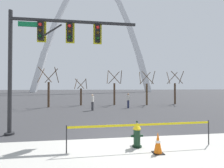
% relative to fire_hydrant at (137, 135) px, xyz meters
% --- Properties ---
extents(ground_plane, '(240.00, 240.00, 0.00)m').
position_rel_fire_hydrant_xyz_m(ground_plane, '(-0.16, 1.20, -0.47)').
color(ground_plane, '#333335').
extents(fire_hydrant, '(0.46, 0.48, 0.99)m').
position_rel_fire_hydrant_xyz_m(fire_hydrant, '(0.00, 0.00, 0.00)').
color(fire_hydrant, black).
rests_on(fire_hydrant, ground).
extents(caution_tape_barrier, '(5.50, 0.17, 0.97)m').
position_rel_fire_hydrant_xyz_m(caution_tape_barrier, '(0.16, -0.21, 0.20)').
color(caution_tape_barrier, '#232326').
rests_on(caution_tape_barrier, ground).
extents(traffic_cone_by_hydrant, '(0.36, 0.36, 0.73)m').
position_rel_fire_hydrant_xyz_m(traffic_cone_by_hydrant, '(0.54, -0.69, -0.11)').
color(traffic_cone_by_hydrant, black).
rests_on(traffic_cone_by_hydrant, ground).
extents(traffic_signal_gantry, '(6.42, 0.44, 6.00)m').
position_rel_fire_hydrant_xyz_m(traffic_signal_gantry, '(-3.84, 2.37, 3.80)').
color(traffic_signal_gantry, '#232326').
rests_on(traffic_signal_gantry, ground).
extents(monument_arch, '(50.53, 2.18, 49.39)m').
position_rel_fire_hydrant_xyz_m(monument_arch, '(-0.16, 63.79, 21.21)').
color(monument_arch, silver).
rests_on(monument_arch, ground).
extents(tree_far_left, '(2.04, 2.05, 4.44)m').
position_rel_fire_hydrant_xyz_m(tree_far_left, '(-6.32, 13.05, 1.51)').
color(tree_far_left, '#473323').
rests_on(tree_far_left, ground).
extents(tree_left_mid, '(1.53, 1.54, 3.29)m').
position_rel_fire_hydrant_xyz_m(tree_left_mid, '(-2.84, 14.58, 0.99)').
color(tree_left_mid, '#473323').
rests_on(tree_left_mid, ground).
extents(tree_center_left, '(1.99, 2.00, 4.32)m').
position_rel_fire_hydrant_xyz_m(tree_center_left, '(1.31, 14.42, 1.45)').
color(tree_center_left, '#473323').
rests_on(tree_center_left, ground).
extents(tree_center_right, '(1.95, 1.96, 4.23)m').
position_rel_fire_hydrant_xyz_m(tree_center_right, '(5.34, 13.83, 1.41)').
color(tree_center_right, brown).
rests_on(tree_center_right, ground).
extents(tree_right_mid, '(2.00, 2.01, 4.34)m').
position_rel_fire_hydrant_xyz_m(tree_right_mid, '(9.44, 14.41, 1.46)').
color(tree_right_mid, '#473323').
rests_on(tree_right_mid, ground).
extents(pedestrian_walking_left, '(0.39, 0.37, 1.59)m').
position_rel_fire_hydrant_xyz_m(pedestrian_walking_left, '(2.33, 11.19, 0.35)').
color(pedestrian_walking_left, '#232847').
rests_on(pedestrian_walking_left, ground).
extents(pedestrian_standing_center, '(0.30, 0.39, 1.59)m').
position_rel_fire_hydrant_xyz_m(pedestrian_standing_center, '(-1.51, 9.90, 0.35)').
color(pedestrian_standing_center, '#38383D').
rests_on(pedestrian_standing_center, ground).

